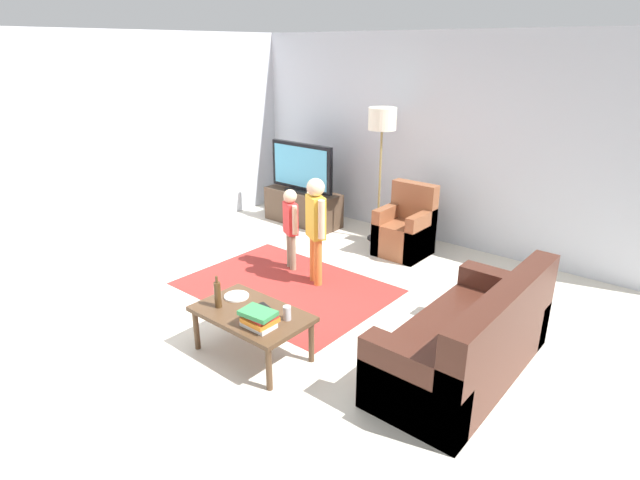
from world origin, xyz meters
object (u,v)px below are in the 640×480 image
Objects in this scene: floor_lamp at (382,126)px; tv_stand at (303,207)px; child_near_tv at (291,222)px; child_center at (316,222)px; tv at (301,168)px; coffee_table at (252,317)px; tv_remote at (266,307)px; soda_can at (287,313)px; plate at (237,296)px; bottle at (218,294)px; book_stack at (259,318)px; armchair at (406,231)px; couch at (473,345)px.

tv_stand is at bearing -173.04° from floor_lamp.
child_center is at bearing -13.36° from child_near_tv.
tv is 1.10× the size of coffee_table.
child_center is 1.48m from tv_remote.
plate is (-0.62, 0.00, -0.05)m from soda_can.
floor_lamp is 3.20m from plate.
child_near_tv is 1.87m from coffee_table.
bottle is at bearing -156.80° from coffee_table.
book_stack is 0.58m from plate.
bottle is at bearing -66.76° from child_near_tv.
child_center is at bearing 109.75° from coffee_table.
book_stack is at bearing -53.92° from child_near_tv.
child_near_tv is at bearing 126.08° from book_stack.
child_center is at bearing -81.31° from floor_lamp.
tv is at bearing 124.89° from coffee_table.
floor_lamp is 3.25m from tv_remote.
armchair is 3.07× the size of book_stack.
couch is (3.58, -1.96, -0.56)m from tv.
bottle is at bearing -91.37° from armchair.
soda_can is (2.33, -2.81, 0.24)m from tv_stand.
book_stack is (2.24, -3.03, 0.25)m from tv_stand.
armchair is (1.80, -0.02, -0.55)m from tv.
child_near_tv is 5.76× the size of tv_remote.
soda_can is (-1.25, -0.82, 0.19)m from couch.
bottle is at bearing -60.22° from tv_stand.
book_stack reaches higher than plate.
child_center reaches higher than child_near_tv.
bottle is (0.72, -1.68, -0.05)m from child_near_tv.
bottle is (1.73, -3.03, 0.30)m from tv_stand.
book_stack is 1.72× the size of tv_remote.
tv_stand is 3.47m from tv_remote.
tv_stand is 5.45× the size of plate.
couch reaches higher than tv_stand.
child_center is at bearing 165.77° from couch.
bottle is at bearing 179.59° from book_stack.
child_center is 1.61m from soda_can.
tv is 3.55m from coffee_table.
child_near_tv is 1.63m from plate.
floor_lamp reaches higher than soda_can.
couch is 1.72m from tv_remote.
bottle is (0.49, -3.18, -1.00)m from floor_lamp.
tv_remote is at bearing 175.76° from soda_can.
tv_stand is at bearing 126.92° from child_near_tv.
book_stack reaches higher than coffee_table.
floor_lamp is 1.78× the size of coffee_table.
couch is 2.14m from bottle.
tv is 3.30m from plate.
tv_stand is at bearing 126.45° from book_stack.
plate is at bearing 156.97° from book_stack.
armchair is 1.51m from child_center.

